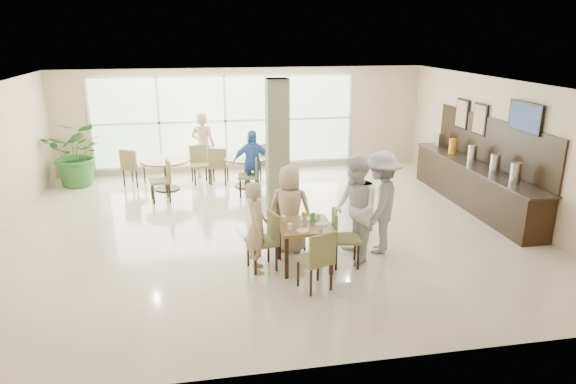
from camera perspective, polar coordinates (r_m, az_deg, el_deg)
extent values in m
plane|color=beige|center=(10.23, -2.30, -3.94)|extent=(10.00, 10.00, 0.00)
plane|color=white|center=(9.57, -2.51, 11.86)|extent=(10.00, 10.00, 0.00)
plane|color=beige|center=(14.19, -4.95, 7.96)|extent=(10.00, 0.00, 10.00)
plane|color=beige|center=(5.61, 4.02, -7.19)|extent=(10.00, 0.00, 10.00)
plane|color=beige|center=(11.58, 23.00, 4.45)|extent=(0.00, 9.00, 9.00)
plane|color=silver|center=(14.12, -6.97, 7.85)|extent=(7.00, 0.00, 7.00)
cube|color=#676E4D|center=(11.02, -1.20, 5.25)|extent=(0.45, 0.45, 2.80)
cube|color=brown|center=(8.31, 1.86, -3.77)|extent=(0.86, 0.86, 0.05)
cube|color=black|center=(8.07, -0.16, -7.34)|extent=(0.06, 0.06, 0.70)
cube|color=black|center=(8.22, 4.85, -6.93)|extent=(0.06, 0.06, 0.70)
cube|color=black|center=(8.72, -1.00, -5.37)|extent=(0.06, 0.06, 0.70)
cube|color=black|center=(8.86, 3.64, -5.03)|extent=(0.06, 0.06, 0.70)
cylinder|color=brown|center=(12.80, -13.47, 3.43)|extent=(1.19, 1.19, 0.04)
cylinder|color=black|center=(12.90, -13.35, 1.82)|extent=(0.10, 0.10, 0.71)
cylinder|color=black|center=(12.99, -13.24, 0.37)|extent=(0.60, 0.60, 0.03)
cylinder|color=brown|center=(12.75, -4.67, 3.80)|extent=(1.14, 1.14, 0.04)
cylinder|color=black|center=(12.84, -4.63, 2.18)|extent=(0.10, 0.10, 0.71)
cylinder|color=black|center=(12.94, -4.59, 0.72)|extent=(0.60, 0.60, 0.03)
cylinder|color=white|center=(8.39, -0.52, -3.01)|extent=(0.08, 0.08, 0.10)
cylinder|color=white|center=(8.07, 0.23, -3.86)|extent=(0.08, 0.08, 0.10)
cylinder|color=white|center=(8.50, 3.29, -2.76)|extent=(0.08, 0.08, 0.10)
cylinder|color=white|center=(8.08, 3.63, -3.87)|extent=(0.08, 0.08, 0.10)
cylinder|color=white|center=(8.03, 1.68, -4.31)|extent=(0.20, 0.20, 0.01)
cylinder|color=white|center=(8.52, 2.12, -3.00)|extent=(0.20, 0.20, 0.01)
cylinder|color=white|center=(8.31, 3.75, -3.57)|extent=(0.20, 0.20, 0.01)
cylinder|color=#99B27F|center=(8.28, 1.86, -3.22)|extent=(0.07, 0.07, 0.12)
sphere|color=orange|center=(8.25, 2.07, -2.49)|extent=(0.07, 0.07, 0.07)
sphere|color=orange|center=(8.27, 1.73, -2.45)|extent=(0.07, 0.07, 0.07)
sphere|color=orange|center=(8.22, 1.81, -2.57)|extent=(0.07, 0.07, 0.07)
cube|color=green|center=(8.40, 2.72, -2.82)|extent=(0.09, 0.07, 0.15)
cube|color=black|center=(12.05, 19.92, 0.59)|extent=(0.60, 4.60, 0.90)
cube|color=black|center=(11.93, 20.16, 2.75)|extent=(0.64, 4.70, 0.04)
cube|color=black|center=(11.96, 21.63, 5.24)|extent=(0.04, 4.60, 1.00)
cylinder|color=silver|center=(10.74, 23.95, 1.96)|extent=(0.20, 0.20, 0.40)
cylinder|color=silver|center=(11.30, 22.02, 2.92)|extent=(0.20, 0.20, 0.40)
cylinder|color=silver|center=(12.05, 19.80, 4.01)|extent=(0.20, 0.20, 0.40)
cylinder|color=orange|center=(12.82, 17.83, 4.88)|extent=(0.18, 0.18, 0.36)
cube|color=silver|center=(13.42, 16.46, 5.54)|extent=(0.18, 0.30, 0.36)
cube|color=black|center=(10.93, 24.88, 7.54)|extent=(0.06, 1.00, 0.58)
cube|color=#7F99CC|center=(10.91, 24.77, 7.54)|extent=(0.01, 0.92, 0.50)
cube|color=black|center=(12.30, 20.56, 7.58)|extent=(0.04, 0.55, 0.70)
cube|color=#9A5C38|center=(12.29, 20.45, 7.58)|extent=(0.01, 0.47, 0.62)
cube|color=black|center=(12.99, 18.79, 8.23)|extent=(0.04, 0.55, 0.70)
cube|color=#9A5C38|center=(12.98, 18.69, 8.23)|extent=(0.01, 0.47, 0.62)
imported|color=#2F6A2A|center=(13.79, -22.35, 3.97)|extent=(1.68, 1.68, 1.64)
imported|color=tan|center=(8.19, -3.51, -3.92)|extent=(0.37, 0.55, 1.50)
imported|color=tan|center=(8.93, 0.19, -1.86)|extent=(0.85, 0.63, 1.56)
imported|color=white|center=(8.56, 7.44, -1.93)|extent=(0.70, 0.89, 1.83)
imported|color=#99999B|center=(9.01, 10.24, -1.15)|extent=(1.18, 1.34, 1.80)
imported|color=#406BC2|center=(12.01, -4.04, 3.22)|extent=(0.92, 0.52, 1.57)
imported|color=white|center=(12.69, -1.10, 4.63)|extent=(1.26, 1.84, 1.82)
imported|color=tan|center=(13.58, -9.41, 5.09)|extent=(0.73, 0.59, 1.75)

